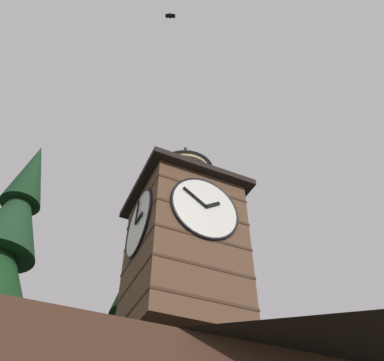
# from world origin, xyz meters

# --- Properties ---
(clock_tower) EXTENTS (4.31, 4.31, 9.21)m
(clock_tower) POSITION_xyz_m (2.85, -1.65, 10.19)
(clock_tower) COLOR brown
(clock_tower) RESTS_ON building_main
(flying_bird_high) EXTENTS (0.54, 0.39, 0.16)m
(flying_bird_high) POSITION_xyz_m (5.08, 1.33, 21.33)
(flying_bird_high) COLOR black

